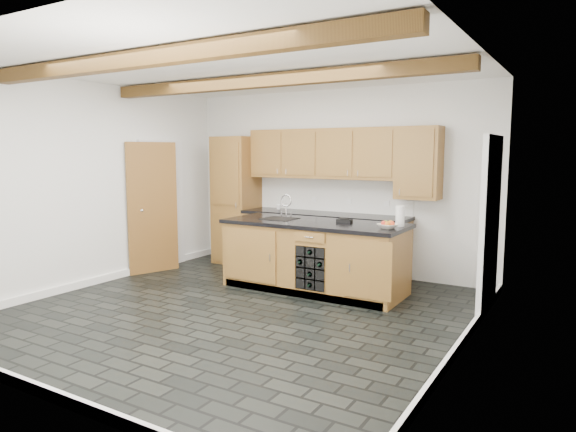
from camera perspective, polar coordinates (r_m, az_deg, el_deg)
name	(u,v)px	position (r m, az deg, el deg)	size (l,w,h in m)	color
ground	(239,311)	(6.12, -5.45, -10.50)	(5.00, 5.00, 0.00)	black
room_shell	(258,179)	(6.32, -3.38, 4.18)	(5.01, 5.00, 5.00)	white
back_cabinetry	(304,208)	(7.97, 1.83, 0.85)	(3.65, 0.62, 2.20)	olive
island	(314,256)	(6.90, 2.93, -4.47)	(2.48, 0.96, 0.93)	olive
faucet	(281,216)	(7.13, -0.81, -0.01)	(0.45, 0.40, 0.34)	black
kitchen_scale	(344,220)	(6.78, 6.29, -0.47)	(0.20, 0.13, 0.06)	black
fruit_bowl	(388,226)	(6.31, 11.03, -1.11)	(0.23, 0.23, 0.06)	silver
fruit_cluster	(388,224)	(6.31, 11.04, -0.83)	(0.16, 0.17, 0.07)	red
paper_towel	(400,216)	(6.52, 12.34, 0.00)	(0.11, 0.11, 0.26)	white
mug	(278,207)	(8.28, -1.07, 1.02)	(0.09, 0.09, 0.08)	white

